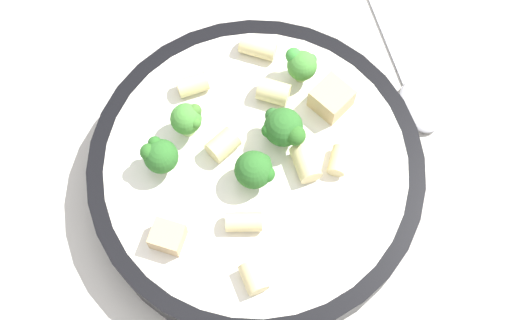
{
  "coord_description": "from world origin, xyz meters",
  "views": [
    {
      "loc": [
        -0.13,
        0.15,
        0.55
      ],
      "look_at": [
        0.0,
        0.0,
        0.05
      ],
      "focal_mm": 50.0,
      "sensor_mm": 36.0,
      "label": 1
    }
  ],
  "objects_px": {
    "rigatoni_0": "(339,160)",
    "pasta_bowl": "(256,173)",
    "broccoli_floret_1": "(284,128)",
    "rigatoni_5": "(193,85)",
    "rigatoni_2": "(223,145)",
    "chicken_chunk_1": "(331,99)",
    "chicken_chunk_0": "(168,237)",
    "broccoli_floret_0": "(255,170)",
    "spoon": "(412,86)",
    "rigatoni_4": "(306,163)",
    "rigatoni_6": "(244,222)",
    "broccoli_floret_2": "(187,119)",
    "rigatoni_3": "(274,92)",
    "broccoli_floret_3": "(301,65)",
    "rigatoni_7": "(254,277)",
    "rigatoni_1": "(258,48)",
    "broccoli_floret_4": "(160,155)"
  },
  "relations": [
    {
      "from": "pasta_bowl",
      "to": "chicken_chunk_0",
      "type": "relative_size",
      "value": 11.23
    },
    {
      "from": "broccoli_floret_4",
      "to": "rigatoni_4",
      "type": "distance_m",
      "value": 0.11
    },
    {
      "from": "rigatoni_7",
      "to": "broccoli_floret_2",
      "type": "bearing_deg",
      "value": -24.57
    },
    {
      "from": "broccoli_floret_3",
      "to": "rigatoni_7",
      "type": "relative_size",
      "value": 1.44
    },
    {
      "from": "rigatoni_7",
      "to": "chicken_chunk_0",
      "type": "bearing_deg",
      "value": 16.95
    },
    {
      "from": "broccoli_floret_3",
      "to": "chicken_chunk_1",
      "type": "xyz_separation_m",
      "value": [
        -0.03,
        0.0,
        -0.01
      ]
    },
    {
      "from": "chicken_chunk_0",
      "to": "chicken_chunk_1",
      "type": "bearing_deg",
      "value": -95.69
    },
    {
      "from": "broccoli_floret_2",
      "to": "rigatoni_0",
      "type": "height_order",
      "value": "broccoli_floret_2"
    },
    {
      "from": "rigatoni_6",
      "to": "rigatoni_0",
      "type": "bearing_deg",
      "value": -103.44
    },
    {
      "from": "broccoli_floret_0",
      "to": "rigatoni_2",
      "type": "xyz_separation_m",
      "value": [
        0.03,
        -0.0,
        -0.01
      ]
    },
    {
      "from": "rigatoni_6",
      "to": "rigatoni_4",
      "type": "bearing_deg",
      "value": -92.8
    },
    {
      "from": "broccoli_floret_2",
      "to": "rigatoni_4",
      "type": "bearing_deg",
      "value": -156.62
    },
    {
      "from": "broccoli_floret_1",
      "to": "rigatoni_5",
      "type": "xyz_separation_m",
      "value": [
        0.08,
        0.02,
        -0.01
      ]
    },
    {
      "from": "pasta_bowl",
      "to": "rigatoni_4",
      "type": "distance_m",
      "value": 0.05
    },
    {
      "from": "broccoli_floret_2",
      "to": "spoon",
      "type": "distance_m",
      "value": 0.2
    },
    {
      "from": "broccoli_floret_4",
      "to": "rigatoni_0",
      "type": "relative_size",
      "value": 1.53
    },
    {
      "from": "pasta_bowl",
      "to": "rigatoni_5",
      "type": "distance_m",
      "value": 0.09
    },
    {
      "from": "pasta_bowl",
      "to": "broccoli_floret_1",
      "type": "bearing_deg",
      "value": -91.75
    },
    {
      "from": "broccoli_floret_3",
      "to": "spoon",
      "type": "height_order",
      "value": "broccoli_floret_3"
    },
    {
      "from": "broccoli_floret_0",
      "to": "broccoli_floret_4",
      "type": "xyz_separation_m",
      "value": [
        0.06,
        0.04,
        0.0
      ]
    },
    {
      "from": "chicken_chunk_1",
      "to": "rigatoni_4",
      "type": "bearing_deg",
      "value": 110.31
    },
    {
      "from": "rigatoni_2",
      "to": "chicken_chunk_1",
      "type": "bearing_deg",
      "value": -113.15
    },
    {
      "from": "broccoli_floret_4",
      "to": "rigatoni_0",
      "type": "xyz_separation_m",
      "value": [
        -0.1,
        -0.09,
        -0.01
      ]
    },
    {
      "from": "broccoli_floret_0",
      "to": "spoon",
      "type": "height_order",
      "value": "broccoli_floret_0"
    },
    {
      "from": "broccoli_floret_3",
      "to": "rigatoni_7",
      "type": "bearing_deg",
      "value": 119.69
    },
    {
      "from": "broccoli_floret_1",
      "to": "rigatoni_7",
      "type": "xyz_separation_m",
      "value": [
        -0.06,
        0.1,
        -0.01
      ]
    },
    {
      "from": "broccoli_floret_1",
      "to": "rigatoni_5",
      "type": "bearing_deg",
      "value": 10.99
    },
    {
      "from": "broccoli_floret_2",
      "to": "rigatoni_3",
      "type": "height_order",
      "value": "broccoli_floret_2"
    },
    {
      "from": "broccoli_floret_0",
      "to": "rigatoni_7",
      "type": "height_order",
      "value": "broccoli_floret_0"
    },
    {
      "from": "rigatoni_1",
      "to": "rigatoni_5",
      "type": "bearing_deg",
      "value": 75.34
    },
    {
      "from": "broccoli_floret_2",
      "to": "rigatoni_1",
      "type": "xyz_separation_m",
      "value": [
        0.01,
        -0.09,
        -0.01
      ]
    },
    {
      "from": "rigatoni_3",
      "to": "spoon",
      "type": "relative_size",
      "value": 0.17
    },
    {
      "from": "rigatoni_5",
      "to": "chicken_chunk_0",
      "type": "relative_size",
      "value": 1.04
    },
    {
      "from": "pasta_bowl",
      "to": "rigatoni_7",
      "type": "height_order",
      "value": "rigatoni_7"
    },
    {
      "from": "broccoli_floret_1",
      "to": "broccoli_floret_2",
      "type": "relative_size",
      "value": 1.15
    },
    {
      "from": "rigatoni_6",
      "to": "chicken_chunk_1",
      "type": "xyz_separation_m",
      "value": [
        0.02,
        -0.12,
        0.0
      ]
    },
    {
      "from": "rigatoni_0",
      "to": "rigatoni_1",
      "type": "distance_m",
      "value": 0.11
    },
    {
      "from": "broccoli_floret_0",
      "to": "rigatoni_5",
      "type": "distance_m",
      "value": 0.09
    },
    {
      "from": "rigatoni_3",
      "to": "rigatoni_7",
      "type": "xyz_separation_m",
      "value": [
        -0.09,
        0.12,
        -0.0
      ]
    },
    {
      "from": "rigatoni_6",
      "to": "spoon",
      "type": "xyz_separation_m",
      "value": [
        -0.02,
        -0.19,
        -0.04
      ]
    },
    {
      "from": "broccoli_floret_0",
      "to": "rigatoni_1",
      "type": "relative_size",
      "value": 1.15
    },
    {
      "from": "broccoli_floret_2",
      "to": "broccoli_floret_4",
      "type": "xyz_separation_m",
      "value": [
        -0.01,
        0.03,
        -0.0
      ]
    },
    {
      "from": "broccoli_floret_4",
      "to": "rigatoni_3",
      "type": "distance_m",
      "value": 0.1
    },
    {
      "from": "broccoli_floret_2",
      "to": "rigatoni_6",
      "type": "relative_size",
      "value": 1.22
    },
    {
      "from": "rigatoni_4",
      "to": "spoon",
      "type": "relative_size",
      "value": 0.19
    },
    {
      "from": "rigatoni_2",
      "to": "chicken_chunk_1",
      "type": "height_order",
      "value": "chicken_chunk_1"
    },
    {
      "from": "rigatoni_0",
      "to": "pasta_bowl",
      "type": "bearing_deg",
      "value": 43.2
    },
    {
      "from": "broccoli_floret_0",
      "to": "broccoli_floret_3",
      "type": "height_order",
      "value": "broccoli_floret_0"
    },
    {
      "from": "pasta_bowl",
      "to": "chicken_chunk_0",
      "type": "height_order",
      "value": "chicken_chunk_0"
    },
    {
      "from": "rigatoni_0",
      "to": "rigatoni_3",
      "type": "height_order",
      "value": "rigatoni_3"
    }
  ]
}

